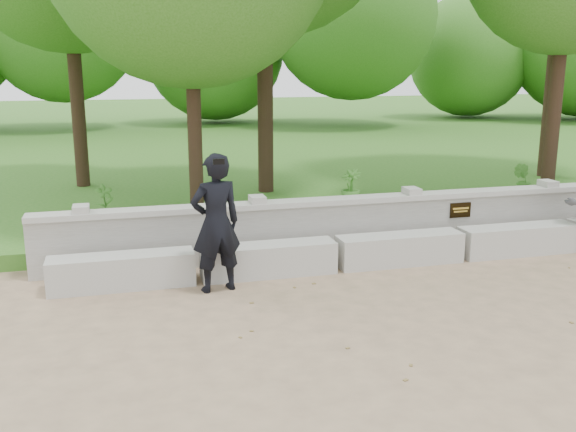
% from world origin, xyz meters
% --- Properties ---
extents(ground, '(80.00, 80.00, 0.00)m').
position_xyz_m(ground, '(0.00, 0.00, 0.00)').
color(ground, '#A18262').
rests_on(ground, ground).
extents(lawn, '(40.00, 22.00, 0.25)m').
position_xyz_m(lawn, '(0.00, 14.00, 0.12)').
color(lawn, '#286218').
rests_on(lawn, ground).
extents(concrete_bench, '(11.90, 0.45, 0.45)m').
position_xyz_m(concrete_bench, '(0.00, 1.90, 0.22)').
color(concrete_bench, '#B8B6AE').
rests_on(concrete_bench, ground).
extents(parapet_wall, '(12.50, 0.35, 0.90)m').
position_xyz_m(parapet_wall, '(0.00, 2.60, 0.46)').
color(parapet_wall, '#ADABA4').
rests_on(parapet_wall, ground).
extents(man_main, '(0.74, 0.67, 1.82)m').
position_xyz_m(man_main, '(-3.80, 1.46, 0.91)').
color(man_main, black).
rests_on(man_main, ground).
extents(shrub_a, '(0.39, 0.34, 0.62)m').
position_xyz_m(shrub_a, '(-5.22, 4.92, 0.56)').
color(shrub_a, '#43822C').
rests_on(shrub_a, lawn).
extents(shrub_b, '(0.43, 0.46, 0.66)m').
position_xyz_m(shrub_b, '(3.06, 4.80, 0.58)').
color(shrub_b, '#43822C').
rests_on(shrub_b, lawn).
extents(shrub_d, '(0.51, 0.51, 0.68)m').
position_xyz_m(shrub_d, '(-0.64, 4.95, 0.59)').
color(shrub_d, '#43822C').
rests_on(shrub_d, lawn).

